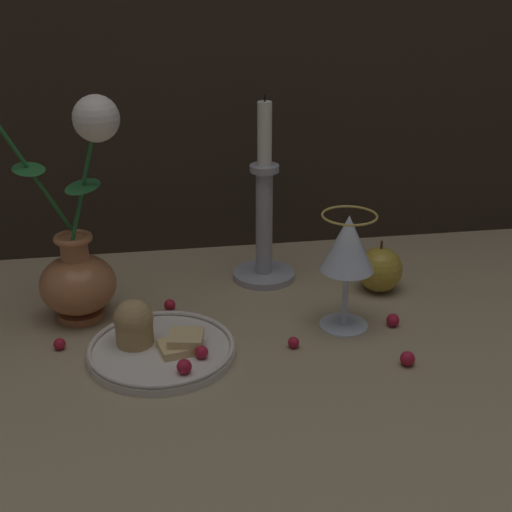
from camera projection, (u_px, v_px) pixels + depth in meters
name	position (u px, v px, depth m)	size (l,w,h in m)	color
ground_plane	(208.00, 330.00, 0.94)	(2.40, 2.40, 0.00)	#9E8966
vase	(73.00, 244.00, 0.93)	(0.20, 0.10, 0.34)	#B77042
plate_with_pastries	(156.00, 343.00, 0.88)	(0.18, 0.18, 0.07)	silver
wine_glass	(348.00, 248.00, 0.91)	(0.07, 0.07, 0.16)	silver
candlestick	(264.00, 225.00, 1.06)	(0.09, 0.09, 0.28)	#A3A3A8
apple_beside_vase	(380.00, 269.00, 1.04)	(0.07, 0.07, 0.08)	#B2932D
berry_near_plate	(407.00, 359.00, 0.86)	(0.02, 0.02, 0.02)	#AD192D
berry_front_center	(59.00, 344.00, 0.89)	(0.02, 0.02, 0.02)	#AD192D
berry_by_glass_stem	(294.00, 343.00, 0.90)	(0.01, 0.01, 0.01)	#AD192D
berry_under_candlestick	(170.00, 305.00, 0.99)	(0.02, 0.02, 0.02)	#AD192D
berry_far_right	(393.00, 320.00, 0.95)	(0.02, 0.02, 0.02)	#AD192D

